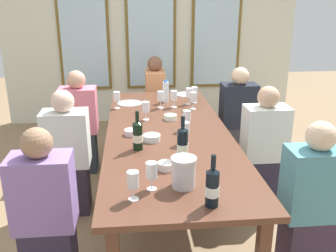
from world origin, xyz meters
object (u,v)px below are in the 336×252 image
at_px(metal_pitcher, 184,172).
at_px(seated_person_2, 80,125).
at_px(wine_glass_0, 152,171).
at_px(tasting_bowl_3, 170,117).
at_px(seated_person_3, 237,120).
at_px(wine_bottle_1, 183,145).
at_px(tasting_bowl_2, 152,138).
at_px(seated_person_5, 264,150).
at_px(wine_glass_10, 117,97).
at_px(dining_table, 168,138).
at_px(wine_glass_2, 161,96).
at_px(wine_bottle_0, 212,187).
at_px(wine_bottle_2, 138,135).
at_px(seated_person_6, 155,101).
at_px(wine_glass_1, 133,180).
at_px(wine_glass_6, 189,93).
at_px(wine_glass_4, 174,96).
at_px(tasting_bowl_0, 132,132).
at_px(wine_glass_9, 194,92).
at_px(seated_person_0, 46,215).
at_px(tasting_bowl_1, 166,166).
at_px(white_plate_0, 130,103).
at_px(wine_glass_3, 185,129).
at_px(wine_glass_5, 187,117).
at_px(wine_glass_7, 193,98).
at_px(white_plate_1, 185,94).
at_px(seated_person_4, 68,156).
at_px(water_bottle, 166,92).
at_px(wine_glass_8, 146,107).
at_px(seated_person_1, 311,205).

height_order(metal_pitcher, seated_person_2, seated_person_2).
bearing_deg(wine_glass_0, tasting_bowl_3, 79.31).
bearing_deg(tasting_bowl_3, seated_person_3, 34.99).
xyz_separation_m(wine_bottle_1, tasting_bowl_2, (-0.19, 0.43, -0.11)).
bearing_deg(seated_person_5, wine_glass_10, 151.35).
bearing_deg(dining_table, wine_glass_2, 90.53).
relative_size(wine_bottle_0, wine_glass_2, 1.74).
relative_size(wine_bottle_2, seated_person_6, 0.27).
distance_m(wine_glass_0, wine_glass_10, 1.74).
xyz_separation_m(tasting_bowl_2, wine_glass_1, (-0.15, -0.90, 0.10)).
bearing_deg(wine_glass_6, wine_glass_10, -173.72).
distance_m(wine_bottle_1, seated_person_5, 1.09).
relative_size(wine_glass_4, wine_glass_10, 1.00).
relative_size(tasting_bowl_0, wine_glass_9, 0.66).
distance_m(dining_table, seated_person_0, 1.24).
distance_m(tasting_bowl_1, wine_glass_6, 1.59).
height_order(white_plate_0, seated_person_3, seated_person_3).
height_order(wine_bottle_2, wine_glass_3, wine_bottle_2).
bearing_deg(wine_glass_5, wine_bottle_2, -137.88).
bearing_deg(wine_glass_7, wine_glass_9, 77.95).
bearing_deg(tasting_bowl_2, wine_glass_1, -99.75).
xyz_separation_m(white_plate_0, white_plate_1, (0.64, 0.31, 0.00)).
bearing_deg(tasting_bowl_3, seated_person_5, -20.65).
xyz_separation_m(wine_bottle_0, seated_person_4, (-0.99, 1.24, -0.33)).
relative_size(dining_table, seated_person_3, 2.45).
xyz_separation_m(water_bottle, wine_glass_7, (0.25, -0.29, 0.00)).
relative_size(tasting_bowl_0, seated_person_4, 0.10).
relative_size(wine_bottle_0, wine_glass_8, 1.74).
height_order(seated_person_1, seated_person_3, same).
bearing_deg(seated_person_3, wine_glass_6, -172.88).
bearing_deg(wine_bottle_1, tasting_bowl_3, 89.15).
relative_size(water_bottle, wine_glass_10, 1.38).
relative_size(wine_glass_8, seated_person_2, 0.16).
relative_size(water_bottle, seated_person_1, 0.22).
bearing_deg(seated_person_6, wine_glass_7, -73.82).
bearing_deg(wine_bottle_2, seated_person_4, 145.87).
distance_m(metal_pitcher, seated_person_2, 2.05).
distance_m(tasting_bowl_2, wine_glass_5, 0.39).
height_order(tasting_bowl_3, wine_glass_5, wine_glass_5).
bearing_deg(wine_bottle_2, wine_glass_7, 59.85).
height_order(tasting_bowl_1, seated_person_6, seated_person_6).
bearing_deg(wine_glass_5, wine_bottle_1, -100.76).
bearing_deg(wine_glass_6, wine_glass_8, -134.28).
relative_size(tasting_bowl_2, seated_person_0, 0.12).
height_order(dining_table, tasting_bowl_0, tasting_bowl_0).
bearing_deg(metal_pitcher, seated_person_0, 173.27).
relative_size(water_bottle, wine_glass_1, 1.38).
height_order(wine_glass_6, seated_person_3, seated_person_3).
distance_m(tasting_bowl_1, wine_glass_9, 1.65).
xyz_separation_m(wine_glass_8, seated_person_4, (-0.69, -0.29, -0.34)).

